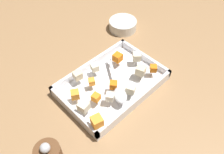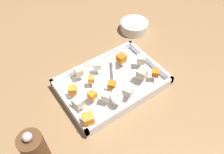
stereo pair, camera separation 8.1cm
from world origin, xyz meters
name	(u,v)px [view 1 (the left image)]	position (x,y,z in m)	size (l,w,h in m)	color
ground_plane	(117,86)	(0.00, 0.00, 0.00)	(4.00, 4.00, 0.00)	#936D47
baking_dish	(112,84)	(0.01, -0.01, 0.01)	(0.37, 0.25, 0.04)	silver
carrot_chunk_corner_se	(97,121)	(0.17, 0.09, 0.06)	(0.03, 0.03, 0.03)	orange
carrot_chunk_corner_nw	(96,97)	(0.11, 0.02, 0.06)	(0.02, 0.02, 0.02)	orange
carrot_chunk_near_left	(75,94)	(0.16, -0.04, 0.06)	(0.03, 0.03, 0.03)	orange
carrot_chunk_far_right	(113,85)	(0.04, 0.02, 0.06)	(0.03, 0.03, 0.03)	orange
carrot_chunk_far_left	(153,68)	(-0.12, 0.07, 0.05)	(0.02, 0.02, 0.02)	orange
carrot_chunk_corner_sw	(92,82)	(0.08, -0.04, 0.05)	(0.02, 0.02, 0.02)	orange
carrot_chunk_near_right	(118,57)	(-0.07, -0.06, 0.06)	(0.03, 0.03, 0.03)	orange
potato_chunk_near_spoon	(131,89)	(0.01, 0.07, 0.06)	(0.03, 0.03, 0.03)	beige
potato_chunk_back_center	(78,75)	(0.10, -0.10, 0.06)	(0.03, 0.03, 0.03)	beige
potato_chunk_mid_right	(141,70)	(-0.08, 0.04, 0.06)	(0.03, 0.03, 0.03)	beige
potato_chunk_mid_left	(95,67)	(0.03, -0.09, 0.06)	(0.03, 0.03, 0.03)	beige
potato_chunk_corner_ne	(137,57)	(-0.12, -0.02, 0.06)	(0.03, 0.03, 0.03)	beige
parsnip_chunk_front_center	(110,97)	(0.08, 0.05, 0.06)	(0.03, 0.03, 0.03)	silver
parsnip_chunk_rim_edge	(84,107)	(0.17, 0.02, 0.06)	(0.03, 0.03, 0.03)	beige
serving_spoon	(119,92)	(0.04, 0.05, 0.05)	(0.14, 0.21, 0.02)	silver
small_prep_bowl	(123,25)	(-0.26, -0.22, 0.02)	(0.13, 0.13, 0.04)	silver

